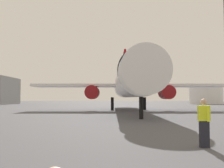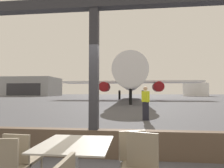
% 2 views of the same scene
% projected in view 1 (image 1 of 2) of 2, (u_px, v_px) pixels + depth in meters
% --- Properties ---
extents(ground_plane, '(220.00, 220.00, 0.00)m').
position_uv_depth(ground_plane, '(122.00, 108.00, 43.48)').
color(ground_plane, '#4C4C51').
extents(airplane, '(27.39, 33.56, 10.83)m').
position_uv_depth(airplane, '(130.00, 83.00, 34.90)').
color(airplane, silver).
rests_on(airplane, ground).
extents(ground_crew_worker, '(0.40, 0.55, 1.74)m').
position_uv_depth(ground_crew_worker, '(204.00, 122.00, 9.27)').
color(ground_crew_worker, black).
rests_on(ground_crew_worker, ground).
extents(fuel_storage_tank, '(9.70, 9.70, 5.19)m').
position_uv_depth(fuel_storage_tank, '(206.00, 95.00, 77.30)').
color(fuel_storage_tank, white).
rests_on(fuel_storage_tank, ground).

